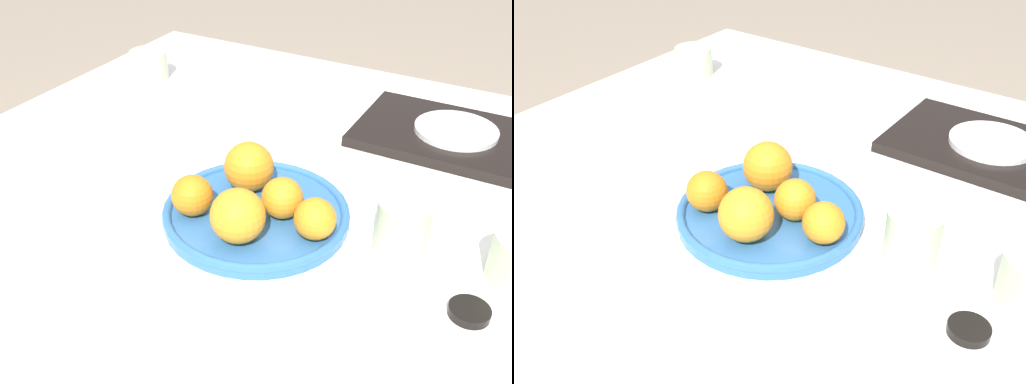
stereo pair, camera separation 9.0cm
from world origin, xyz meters
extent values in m
cube|color=white|center=(0.00, 0.00, 0.36)|extent=(1.36, 0.89, 0.72)
cylinder|color=#336BAD|center=(-0.04, -0.22, 0.72)|extent=(0.29, 0.29, 0.02)
torus|color=#336BAD|center=(-0.04, -0.22, 0.73)|extent=(0.29, 0.29, 0.01)
sphere|color=orange|center=(-0.08, -0.17, 0.77)|extent=(0.08, 0.08, 0.08)
sphere|color=orange|center=(-0.03, -0.30, 0.77)|extent=(0.08, 0.08, 0.08)
sphere|color=orange|center=(0.06, -0.24, 0.76)|extent=(0.06, 0.06, 0.06)
sphere|color=orange|center=(-0.12, -0.28, 0.76)|extent=(0.06, 0.06, 0.06)
sphere|color=orange|center=(0.00, -0.22, 0.76)|extent=(0.06, 0.06, 0.06)
cube|color=black|center=(0.17, 0.18, 0.73)|extent=(0.36, 0.24, 0.02)
cylinder|color=white|center=(0.17, 0.18, 0.74)|extent=(0.15, 0.15, 0.01)
cylinder|color=#B7CC9E|center=(-0.53, 0.15, 0.75)|extent=(0.09, 0.09, 0.06)
cylinder|color=#B7CC9E|center=(0.18, -0.19, 0.76)|extent=(0.08, 0.08, 0.08)
cube|color=silver|center=(-0.22, -0.03, 0.72)|extent=(0.11, 0.12, 0.01)
cylinder|color=black|center=(0.29, -0.27, 0.72)|extent=(0.05, 0.05, 0.01)
camera|label=1|loc=(0.33, -0.88, 1.26)|focal=42.00mm
camera|label=2|loc=(0.40, -0.83, 1.26)|focal=42.00mm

